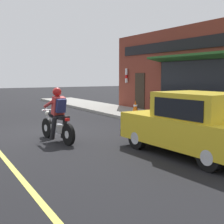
# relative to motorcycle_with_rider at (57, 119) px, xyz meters

# --- Properties ---
(ground_plane) EXTENTS (80.00, 80.00, 0.00)m
(ground_plane) POSITION_rel_motorcycle_with_rider_xyz_m (0.01, 1.47, -0.68)
(ground_plane) COLOR black
(sidewalk_curb) EXTENTS (2.60, 22.00, 0.14)m
(sidewalk_curb) POSITION_rel_motorcycle_with_rider_xyz_m (5.39, 4.47, -0.61)
(sidewalk_curb) COLOR gray
(sidewalk_curb) RESTS_ON ground
(storefront_building) EXTENTS (1.25, 10.16, 4.20)m
(storefront_building) POSITION_rel_motorcycle_with_rider_xyz_m (6.91, 2.52, 1.43)
(storefront_building) COLOR maroon
(storefront_building) RESTS_ON ground
(motorcycle_with_rider) EXTENTS (0.63, 2.02, 1.62)m
(motorcycle_with_rider) POSITION_rel_motorcycle_with_rider_xyz_m (0.00, 0.00, 0.00)
(motorcycle_with_rider) COLOR black
(motorcycle_with_rider) RESTS_ON ground
(car_hatchback) EXTENTS (1.90, 3.88, 1.57)m
(car_hatchback) POSITION_rel_motorcycle_with_rider_xyz_m (2.35, -3.21, 0.09)
(car_hatchback) COLOR black
(car_hatchback) RESTS_ON ground
(fire_hydrant) EXTENTS (0.36, 0.24, 0.88)m
(fire_hydrant) POSITION_rel_motorcycle_with_rider_xyz_m (4.90, 0.56, -0.11)
(fire_hydrant) COLOR red
(fire_hydrant) RESTS_ON sidewalk_curb
(traffic_cone) EXTENTS (0.36, 0.36, 0.60)m
(traffic_cone) POSITION_rel_motorcycle_with_rider_xyz_m (5.52, 4.06, -0.25)
(traffic_cone) COLOR black
(traffic_cone) RESTS_ON sidewalk_curb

